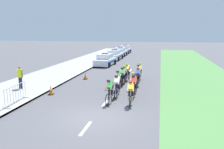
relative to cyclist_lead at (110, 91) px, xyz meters
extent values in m
plane|color=#4C4C51|center=(-0.30, -2.50, -0.79)|extent=(160.00, 160.00, 0.00)
cube|color=gray|center=(-7.38, 11.50, -0.73)|extent=(5.00, 60.00, 0.12)
cube|color=#9E9E99|center=(-4.96, 11.50, -0.72)|extent=(0.16, 60.00, 0.13)
cube|color=#4C7F42|center=(6.48, 11.50, -0.78)|extent=(7.00, 60.00, 0.01)
cube|color=white|center=(-0.30, -3.87, -0.78)|extent=(0.14, 1.60, 0.01)
cube|color=white|center=(-0.30, 0.13, -0.78)|extent=(0.14, 1.60, 0.01)
cube|color=white|center=(-0.30, 4.13, -0.78)|extent=(0.14, 1.60, 0.01)
cube|color=white|center=(-0.30, 8.13, -0.78)|extent=(0.14, 1.60, 0.01)
cube|color=white|center=(-0.30, 12.13, -0.78)|extent=(0.14, 1.60, 0.01)
torus|color=black|center=(-0.05, -0.47, -0.42)|extent=(0.13, 0.72, 0.72)
cylinder|color=#99999E|center=(-0.05, -0.47, -0.42)|extent=(0.07, 0.07, 0.06)
torus|color=black|center=(0.06, 0.52, -0.42)|extent=(0.13, 0.72, 0.72)
cylinder|color=#99999E|center=(0.06, 0.52, -0.42)|extent=(0.07, 0.07, 0.06)
cylinder|color=black|center=(0.00, -0.03, 0.11)|extent=(0.10, 0.55, 0.04)
cylinder|color=black|center=(-0.02, -0.20, -0.21)|extent=(0.10, 0.48, 0.63)
cylinder|color=black|center=(0.02, 0.17, -0.19)|extent=(0.04, 0.04, 0.65)
cylinder|color=black|center=(-0.04, -0.37, 0.09)|extent=(0.42, 0.08, 0.03)
cube|color=black|center=(0.02, 0.17, 0.15)|extent=(0.12, 0.23, 0.05)
cube|color=green|center=(0.01, 0.05, 0.35)|extent=(0.34, 0.57, 0.46)
cube|color=black|center=(0.02, 0.16, 0.19)|extent=(0.30, 0.23, 0.18)
cylinder|color=black|center=(0.10, 0.10, -0.15)|extent=(0.13, 0.23, 0.40)
cylinder|color=#9E7051|center=(0.09, 0.02, -0.41)|extent=(0.11, 0.16, 0.36)
cylinder|color=black|center=(-0.08, 0.12, -0.15)|extent=(0.13, 0.18, 0.40)
cylinder|color=#9E7051|center=(-0.09, 0.04, -0.41)|extent=(0.10, 0.13, 0.36)
cylinder|color=#9E7051|center=(0.14, -0.18, 0.30)|extent=(0.12, 0.41, 0.35)
cylinder|color=#9E7051|center=(-0.18, -0.15, 0.30)|extent=(0.12, 0.41, 0.35)
sphere|color=#9E7051|center=(-0.03, -0.25, 0.59)|extent=(0.19, 0.19, 0.19)
ellipsoid|color=black|center=(-0.03, -0.26, 0.66)|extent=(0.26, 0.34, 0.24)
torus|color=black|center=(1.30, -0.57, -0.42)|extent=(0.09, 0.73, 0.72)
cylinder|color=#99999E|center=(1.30, -0.57, -0.42)|extent=(0.06, 0.06, 0.06)
torus|color=black|center=(1.23, 0.43, -0.42)|extent=(0.09, 0.73, 0.72)
cylinder|color=#99999E|center=(1.23, 0.43, -0.42)|extent=(0.06, 0.06, 0.06)
cylinder|color=white|center=(1.27, -0.12, 0.11)|extent=(0.07, 0.55, 0.04)
cylinder|color=white|center=(1.28, -0.30, -0.21)|extent=(0.07, 0.48, 0.63)
cylinder|color=white|center=(1.25, 0.08, -0.19)|extent=(0.04, 0.04, 0.65)
cylinder|color=black|center=(1.29, -0.47, 0.09)|extent=(0.42, 0.06, 0.03)
cube|color=black|center=(1.25, 0.08, 0.15)|extent=(0.11, 0.23, 0.05)
cube|color=yellow|center=(1.26, -0.05, 0.35)|extent=(0.32, 0.56, 0.46)
cube|color=black|center=(1.25, 0.07, 0.19)|extent=(0.29, 0.22, 0.18)
cylinder|color=black|center=(1.35, 0.02, -0.15)|extent=(0.12, 0.23, 0.40)
cylinder|color=beige|center=(1.35, -0.06, -0.41)|extent=(0.10, 0.16, 0.36)
cylinder|color=black|center=(1.17, 0.01, -0.15)|extent=(0.12, 0.18, 0.40)
cylinder|color=beige|center=(1.17, -0.07, -0.41)|extent=(0.10, 0.13, 0.36)
cylinder|color=beige|center=(1.44, -0.25, 0.30)|extent=(0.10, 0.41, 0.35)
cylinder|color=beige|center=(1.12, -0.27, 0.30)|extent=(0.10, 0.41, 0.35)
sphere|color=beige|center=(1.28, -0.35, 0.59)|extent=(0.19, 0.19, 0.19)
ellipsoid|color=red|center=(1.28, -0.36, 0.66)|extent=(0.25, 0.33, 0.24)
torus|color=black|center=(0.16, 0.98, -0.42)|extent=(0.05, 0.72, 0.72)
cylinder|color=#99999E|center=(0.16, 0.98, -0.42)|extent=(0.06, 0.06, 0.06)
torus|color=black|center=(0.17, 1.98, -0.42)|extent=(0.05, 0.72, 0.72)
cylinder|color=#99999E|center=(0.17, 1.98, -0.42)|extent=(0.06, 0.06, 0.06)
cylinder|color=#1E1E99|center=(0.16, 1.43, 0.11)|extent=(0.04, 0.55, 0.04)
cylinder|color=#1E1E99|center=(0.16, 1.26, -0.21)|extent=(0.05, 0.48, 0.63)
cylinder|color=#1E1E99|center=(0.17, 1.63, -0.19)|extent=(0.04, 0.04, 0.65)
cylinder|color=black|center=(0.16, 1.08, 0.09)|extent=(0.42, 0.03, 0.03)
cube|color=black|center=(0.17, 1.63, 0.15)|extent=(0.10, 0.22, 0.05)
cube|color=white|center=(0.17, 1.51, 0.35)|extent=(0.29, 0.55, 0.46)
cube|color=black|center=(0.17, 1.62, 0.19)|extent=(0.28, 0.20, 0.18)
cylinder|color=black|center=(0.26, 1.57, -0.15)|extent=(0.11, 0.22, 0.40)
cylinder|color=beige|center=(0.26, 1.49, -0.41)|extent=(0.09, 0.16, 0.36)
cylinder|color=black|center=(0.08, 1.58, -0.15)|extent=(0.11, 0.17, 0.40)
cylinder|color=beige|center=(0.08, 1.50, -0.41)|extent=(0.09, 0.12, 0.36)
cylinder|color=beige|center=(0.32, 1.29, 0.30)|extent=(0.08, 0.40, 0.35)
cylinder|color=beige|center=(0.00, 1.30, 0.30)|extent=(0.08, 0.40, 0.35)
sphere|color=beige|center=(0.16, 1.21, 0.59)|extent=(0.19, 0.19, 0.19)
ellipsoid|color=black|center=(0.16, 1.20, 0.66)|extent=(0.23, 0.32, 0.24)
torus|color=black|center=(1.20, 1.25, -0.42)|extent=(0.12, 0.72, 0.72)
cylinder|color=#99999E|center=(1.20, 1.25, -0.42)|extent=(0.07, 0.07, 0.06)
torus|color=black|center=(1.30, 2.25, -0.42)|extent=(0.12, 0.72, 0.72)
cylinder|color=#99999E|center=(1.30, 2.25, -0.42)|extent=(0.07, 0.07, 0.06)
cylinder|color=#B21919|center=(1.25, 1.70, 0.11)|extent=(0.09, 0.55, 0.04)
cylinder|color=#B21919|center=(1.23, 1.53, -0.21)|extent=(0.09, 0.48, 0.63)
cylinder|color=#B21919|center=(1.27, 1.90, -0.19)|extent=(0.04, 0.04, 0.65)
cylinder|color=black|center=(1.21, 1.35, 0.09)|extent=(0.42, 0.07, 0.03)
cube|color=black|center=(1.27, 1.90, 0.15)|extent=(0.12, 0.23, 0.05)
cube|color=red|center=(1.25, 1.78, 0.35)|extent=(0.33, 0.57, 0.45)
cube|color=black|center=(1.27, 1.89, 0.19)|extent=(0.30, 0.23, 0.18)
cylinder|color=black|center=(1.35, 1.83, -0.15)|extent=(0.13, 0.23, 0.40)
cylinder|color=#9E7051|center=(1.34, 1.75, -0.41)|extent=(0.11, 0.16, 0.36)
cylinder|color=black|center=(1.17, 1.85, -0.15)|extent=(0.13, 0.18, 0.40)
cylinder|color=#9E7051|center=(1.16, 1.77, -0.41)|extent=(0.10, 0.13, 0.36)
cylinder|color=#9E7051|center=(1.39, 1.55, 0.30)|extent=(0.12, 0.41, 0.35)
cylinder|color=#9E7051|center=(1.07, 1.58, 0.30)|extent=(0.12, 0.41, 0.35)
sphere|color=#9E7051|center=(1.22, 1.48, 0.59)|extent=(0.19, 0.19, 0.19)
ellipsoid|color=black|center=(1.22, 1.47, 0.66)|extent=(0.26, 0.34, 0.24)
torus|color=black|center=(-0.08, 2.71, -0.42)|extent=(0.09, 0.73, 0.72)
cylinder|color=#99999E|center=(-0.08, 2.71, -0.42)|extent=(0.06, 0.06, 0.06)
torus|color=black|center=(-0.01, 3.70, -0.42)|extent=(0.09, 0.73, 0.72)
cylinder|color=#99999E|center=(-0.01, 3.70, -0.42)|extent=(0.06, 0.06, 0.06)
cylinder|color=#1E1E99|center=(-0.05, 3.16, 0.11)|extent=(0.07, 0.55, 0.04)
cylinder|color=#1E1E99|center=(-0.06, 2.98, -0.21)|extent=(0.07, 0.48, 0.63)
cylinder|color=#1E1E99|center=(-0.04, 3.36, -0.19)|extent=(0.04, 0.04, 0.65)
cylinder|color=black|center=(-0.08, 2.81, 0.09)|extent=(0.42, 0.06, 0.03)
cube|color=black|center=(-0.04, 3.36, 0.15)|extent=(0.12, 0.23, 0.05)
cube|color=green|center=(-0.05, 3.23, 0.35)|extent=(0.32, 0.56, 0.46)
cube|color=black|center=(-0.04, 3.35, 0.19)|extent=(0.29, 0.22, 0.18)
cylinder|color=black|center=(0.05, 3.29, -0.15)|extent=(0.13, 0.23, 0.40)
cylinder|color=tan|center=(0.04, 3.21, -0.41)|extent=(0.10, 0.16, 0.36)
cylinder|color=black|center=(-0.13, 3.30, -0.15)|extent=(0.12, 0.18, 0.40)
cylinder|color=tan|center=(-0.14, 3.22, -0.41)|extent=(0.10, 0.13, 0.36)
cylinder|color=tan|center=(0.10, 3.01, 0.30)|extent=(0.10, 0.41, 0.35)
cylinder|color=tan|center=(-0.22, 3.03, 0.30)|extent=(0.10, 0.41, 0.35)
sphere|color=tan|center=(-0.07, 2.93, 0.59)|extent=(0.19, 0.19, 0.19)
ellipsoid|color=black|center=(-0.07, 2.92, 0.66)|extent=(0.25, 0.33, 0.24)
torus|color=black|center=(1.07, 2.22, -0.42)|extent=(0.12, 0.72, 0.72)
cylinder|color=#99999E|center=(1.07, 2.22, -0.42)|extent=(0.07, 0.07, 0.06)
torus|color=black|center=(1.17, 3.22, -0.42)|extent=(0.12, 0.72, 0.72)
cylinder|color=#99999E|center=(1.17, 3.22, -0.42)|extent=(0.07, 0.07, 0.06)
cylinder|color=silver|center=(1.12, 2.67, 0.11)|extent=(0.09, 0.55, 0.04)
cylinder|color=silver|center=(1.10, 2.50, -0.21)|extent=(0.09, 0.48, 0.63)
cylinder|color=silver|center=(1.14, 2.87, -0.19)|extent=(0.04, 0.04, 0.65)
cylinder|color=black|center=(1.08, 2.32, 0.09)|extent=(0.42, 0.07, 0.03)
cube|color=black|center=(1.14, 2.87, 0.15)|extent=(0.12, 0.23, 0.05)
cube|color=black|center=(1.13, 2.75, 0.35)|extent=(0.33, 0.56, 0.47)
cube|color=black|center=(1.14, 2.86, 0.19)|extent=(0.30, 0.23, 0.18)
cylinder|color=black|center=(1.22, 2.80, -0.15)|extent=(0.13, 0.23, 0.40)
cylinder|color=tan|center=(1.21, 2.72, -0.41)|extent=(0.11, 0.16, 0.36)
cylinder|color=black|center=(1.04, 2.82, -0.15)|extent=(0.13, 0.18, 0.40)
cylinder|color=tan|center=(1.03, 2.74, -0.41)|extent=(0.10, 0.13, 0.36)
cylinder|color=tan|center=(1.26, 2.52, 0.30)|extent=(0.12, 0.41, 0.35)
cylinder|color=tan|center=(0.94, 2.55, 0.30)|extent=(0.12, 0.41, 0.35)
sphere|color=tan|center=(1.09, 2.45, 0.59)|extent=(0.19, 0.19, 0.19)
ellipsoid|color=yellow|center=(1.09, 2.44, 0.66)|extent=(0.26, 0.34, 0.24)
torus|color=black|center=(0.03, 4.31, -0.42)|extent=(0.09, 0.73, 0.72)
cylinder|color=#99999E|center=(0.03, 4.31, -0.42)|extent=(0.06, 0.06, 0.06)
torus|color=black|center=(-0.04, 5.31, -0.42)|extent=(0.09, 0.73, 0.72)
cylinder|color=#99999E|center=(-0.04, 5.31, -0.42)|extent=(0.06, 0.06, 0.06)
cylinder|color=black|center=(0.00, 4.76, 0.11)|extent=(0.07, 0.55, 0.04)
cylinder|color=black|center=(0.01, 4.59, -0.21)|extent=(0.07, 0.48, 0.63)
cylinder|color=black|center=(-0.01, 4.96, -0.19)|extent=(0.04, 0.04, 0.65)
cylinder|color=black|center=(0.02, 4.41, 0.09)|extent=(0.42, 0.05, 0.03)
cube|color=black|center=(-0.01, 4.96, 0.15)|extent=(0.11, 0.23, 0.05)
cube|color=green|center=(-0.01, 4.84, 0.35)|extent=(0.31, 0.56, 0.46)
cube|color=black|center=(-0.01, 4.95, 0.19)|extent=(0.29, 0.22, 0.18)
cylinder|color=black|center=(0.08, 4.91, -0.15)|extent=(0.12, 0.23, 0.40)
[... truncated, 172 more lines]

